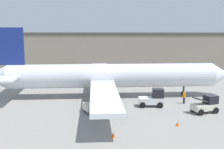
# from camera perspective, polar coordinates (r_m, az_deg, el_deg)

# --- Properties ---
(ground_plane) EXTENTS (400.00, 400.00, 0.00)m
(ground_plane) POSITION_cam_1_polar(r_m,az_deg,el_deg) (43.25, 0.00, -4.55)
(ground_plane) COLOR gray
(terminal_building) EXTENTS (77.71, 10.78, 9.29)m
(terminal_building) POSITION_cam_1_polar(r_m,az_deg,el_deg) (77.20, -0.85, 5.11)
(terminal_building) COLOR gray
(terminal_building) RESTS_ON ground_plane
(airplane) EXTENTS (38.04, 36.04, 10.54)m
(airplane) POSITION_cam_1_polar(r_m,az_deg,el_deg) (42.53, -1.24, -0.37)
(airplane) COLOR silver
(airplane) RESTS_ON ground_plane
(ground_crew_worker) EXTENTS (0.40, 0.40, 1.83)m
(ground_crew_worker) POSITION_cam_1_polar(r_m,az_deg,el_deg) (40.48, 14.45, -4.40)
(ground_crew_worker) COLOR #1E2338
(ground_crew_worker) RESTS_ON ground_plane
(baggage_tug) EXTENTS (3.77, 3.36, 2.47)m
(baggage_tug) POSITION_cam_1_polar(r_m,az_deg,el_deg) (35.53, -2.59, -5.79)
(baggage_tug) COLOR beige
(baggage_tug) RESTS_ON ground_plane
(belt_loader_truck) EXTENTS (3.54, 2.85, 2.16)m
(belt_loader_truck) POSITION_cam_1_polar(r_m,az_deg,el_deg) (37.02, 18.59, -5.80)
(belt_loader_truck) COLOR beige
(belt_loader_truck) RESTS_ON ground_plane
(pushback_tug) EXTENTS (3.31, 1.81, 2.47)m
(pushback_tug) POSITION_cam_1_polar(r_m,az_deg,el_deg) (38.14, 8.35, -4.83)
(pushback_tug) COLOR silver
(pushback_tug) RESTS_ON ground_plane
(safety_cone_near) EXTENTS (0.36, 0.36, 0.55)m
(safety_cone_near) POSITION_cam_1_polar(r_m,az_deg,el_deg) (31.52, 13.18, -9.64)
(safety_cone_near) COLOR #EF590F
(safety_cone_near) RESTS_ON ground_plane
(safety_cone_far) EXTENTS (0.36, 0.36, 0.55)m
(safety_cone_far) POSITION_cam_1_polar(r_m,az_deg,el_deg) (27.59, 0.24, -12.19)
(safety_cone_far) COLOR #EF590F
(safety_cone_far) RESTS_ON ground_plane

